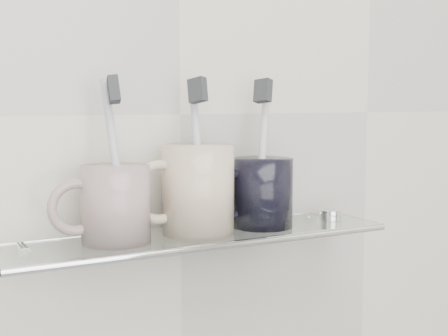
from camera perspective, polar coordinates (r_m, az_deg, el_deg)
wall_back at (r=0.83m, az=-4.03°, el=4.92°), size 2.50×0.00×2.50m
shelf_glass at (r=0.80m, az=-2.14°, el=-6.33°), size 0.50×0.12×0.01m
shelf_rail at (r=0.75m, az=-0.26°, el=-7.16°), size 0.50×0.01×0.01m
bracket_left at (r=0.78m, az=-17.88°, el=-7.72°), size 0.02×0.03×0.02m
bracket_right at (r=0.94m, az=8.23°, el=-5.08°), size 0.02×0.03×0.02m
mug_left at (r=0.75m, az=-9.86°, el=-3.27°), size 0.09×0.09×0.09m
mug_left_handle at (r=0.74m, az=-13.36°, el=-3.51°), size 0.07×0.01×0.07m
toothbrush_left at (r=0.74m, az=-9.94°, el=0.90°), size 0.02×0.06×0.19m
bristles_left at (r=0.74m, az=-10.05°, el=7.08°), size 0.02×0.03×0.04m
mug_center at (r=0.79m, az=-2.39°, el=-1.97°), size 0.11×0.11×0.11m
mug_center_handle at (r=0.77m, az=-5.89°, el=-2.21°), size 0.08×0.01×0.08m
toothbrush_center at (r=0.78m, az=-2.41°, el=1.25°), size 0.02×0.06×0.19m
bristles_center at (r=0.78m, az=-2.43°, el=7.12°), size 0.02×0.03×0.04m
mug_right at (r=0.83m, az=3.52°, el=-2.26°), size 0.10×0.10×0.09m
mug_right_handle at (r=0.81m, az=0.69°, el=-2.49°), size 0.07×0.01×0.07m
toothbrush_right at (r=0.83m, az=3.55°, el=1.52°), size 0.05×0.05×0.19m
bristles_right at (r=0.83m, az=3.58°, el=7.06°), size 0.03×0.03×0.03m
chrome_cap at (r=0.90m, az=9.71°, el=-4.20°), size 0.03×0.03×0.01m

